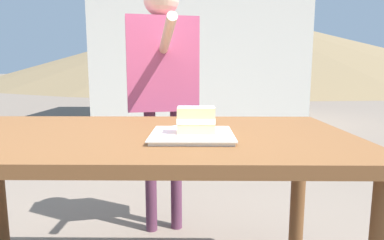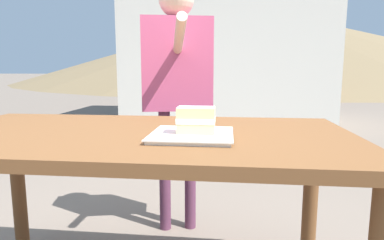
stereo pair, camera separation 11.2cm
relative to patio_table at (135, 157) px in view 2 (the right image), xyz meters
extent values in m
cylinder|color=brown|center=(-0.75, -0.36, -0.31)|extent=(0.07, 0.07, 0.73)
cylinder|color=brown|center=(0.75, -0.36, -0.31)|extent=(0.07, 0.07, 0.73)
cube|color=brown|center=(0.00, 0.00, 0.08)|extent=(1.63, 0.84, 0.04)
cube|color=white|center=(-0.23, 0.09, 0.11)|extent=(0.27, 0.27, 0.01)
cube|color=white|center=(-0.23, 0.09, 0.11)|extent=(0.28, 0.28, 0.00)
cube|color=#EAD18C|center=(-0.24, 0.09, 0.13)|extent=(0.13, 0.07, 0.04)
cube|color=white|center=(-0.24, 0.09, 0.16)|extent=(0.13, 0.07, 0.02)
sphere|color=red|center=(-0.24, 0.06, 0.16)|extent=(0.02, 0.02, 0.02)
sphere|color=red|center=(-0.28, 0.06, 0.16)|extent=(0.02, 0.02, 0.02)
cube|color=#EAD18C|center=(-0.24, 0.09, 0.19)|extent=(0.13, 0.07, 0.04)
cube|color=white|center=(-0.24, 0.09, 0.21)|extent=(0.12, 0.07, 0.00)
cylinder|color=silver|center=(-0.17, -0.12, 0.10)|extent=(0.11, 0.10, 0.01)
cube|color=silver|center=(-0.23, -0.18, 0.10)|extent=(0.04, 0.04, 0.01)
cylinder|color=#5D3049|center=(0.03, -0.74, -0.29)|extent=(0.07, 0.07, 0.76)
cylinder|color=#5D3049|center=(-0.12, -0.78, -0.29)|extent=(0.07, 0.07, 0.76)
cube|color=#B7476B|center=(-0.04, -0.76, 0.36)|extent=(0.44, 0.26, 0.54)
cylinder|color=beige|center=(-0.09, -0.54, 0.50)|extent=(0.14, 0.44, 0.20)
cube|color=maroon|center=(-1.68, -11.81, 0.01)|extent=(3.43, 4.40, 0.66)
cube|color=#2D333D|center=(-1.77, -11.63, 0.61)|extent=(2.44, 2.73, 0.53)
cylinder|color=black|center=(-0.32, -12.56, -0.32)|extent=(0.52, 0.73, 0.71)
cylinder|color=black|center=(-1.87, -13.35, -0.32)|extent=(0.52, 0.73, 0.71)
cylinder|color=black|center=(-1.49, -10.27, -0.32)|extent=(0.52, 0.73, 0.71)
cylinder|color=black|center=(-3.04, -11.06, -0.32)|extent=(0.52, 0.73, 0.71)
cone|color=brown|center=(-3.60, -30.46, 2.52)|extent=(42.40, 42.40, 6.38)
cube|color=silver|center=(-0.30, -5.24, 1.03)|extent=(3.37, 2.93, 3.39)
camera|label=1|loc=(-0.24, 1.19, 0.33)|focal=30.56mm
camera|label=2|loc=(-0.35, 1.19, 0.33)|focal=30.56mm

